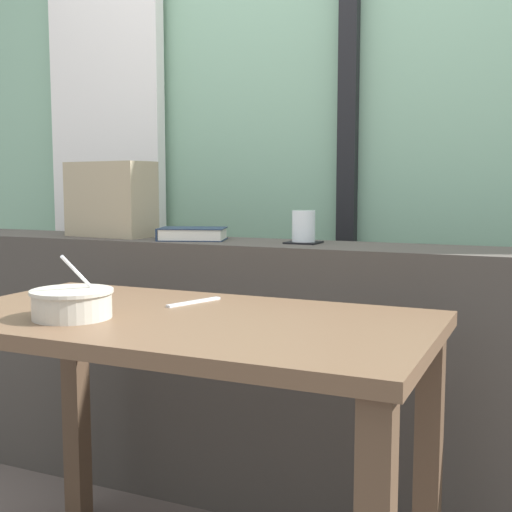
# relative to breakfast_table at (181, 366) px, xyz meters

# --- Properties ---
(outdoor_backdrop) EXTENTS (4.80, 0.08, 2.80)m
(outdoor_backdrop) POSITION_rel_breakfast_table_xyz_m (-0.05, 1.23, 0.79)
(outdoor_backdrop) COLOR #84B293
(outdoor_backdrop) RESTS_ON ground
(curtain_left_panel) EXTENTS (0.56, 0.06, 2.50)m
(curtain_left_panel) POSITION_rel_breakfast_table_xyz_m (-1.03, 1.13, 0.64)
(curtain_left_panel) COLOR white
(curtain_left_panel) RESTS_ON ground
(window_divider_post) EXTENTS (0.07, 0.05, 2.60)m
(window_divider_post) POSITION_rel_breakfast_table_xyz_m (0.06, 1.16, 0.69)
(window_divider_post) COLOR black
(window_divider_post) RESTS_ON ground
(dark_console_ledge) EXTENTS (2.80, 0.30, 0.85)m
(dark_console_ledge) POSITION_rel_breakfast_table_xyz_m (-0.05, 0.61, -0.18)
(dark_console_ledge) COLOR #423D38
(dark_console_ledge) RESTS_ON ground
(breakfast_table) EXTENTS (1.16, 0.63, 0.73)m
(breakfast_table) POSITION_rel_breakfast_table_xyz_m (0.00, 0.00, 0.00)
(breakfast_table) COLOR brown
(breakfast_table) RESTS_ON ground
(coaster_square) EXTENTS (0.10, 0.10, 0.00)m
(coaster_square) POSITION_rel_breakfast_table_xyz_m (0.07, 0.63, 0.24)
(coaster_square) COLOR black
(coaster_square) RESTS_ON dark_console_ledge
(juice_glass) EXTENTS (0.07, 0.07, 0.10)m
(juice_glass) POSITION_rel_breakfast_table_xyz_m (0.07, 0.63, 0.29)
(juice_glass) COLOR white
(juice_glass) RESTS_ON coaster_square
(closed_book) EXTENTS (0.25, 0.20, 0.04)m
(closed_book) POSITION_rel_breakfast_table_xyz_m (-0.31, 0.60, 0.26)
(closed_book) COLOR #1E2D47
(closed_book) RESTS_ON dark_console_ledge
(throw_pillow) EXTENTS (0.34, 0.18, 0.26)m
(throw_pillow) POSITION_rel_breakfast_table_xyz_m (-0.64, 0.61, 0.37)
(throw_pillow) COLOR tan
(throw_pillow) RESTS_ON dark_console_ledge
(soup_bowl) EXTENTS (0.19, 0.19, 0.15)m
(soup_bowl) POSITION_rel_breakfast_table_xyz_m (-0.21, -0.13, 0.15)
(soup_bowl) COLOR #BCB7A8
(soup_bowl) RESTS_ON breakfast_table
(fork_utensil) EXTENTS (0.07, 0.17, 0.01)m
(fork_utensil) POSITION_rel_breakfast_table_xyz_m (-0.05, 0.15, 0.12)
(fork_utensil) COLOR silver
(fork_utensil) RESTS_ON breakfast_table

